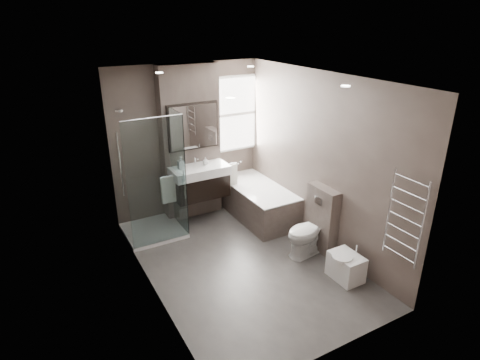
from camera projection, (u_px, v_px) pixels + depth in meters
room at (243, 178)px, 5.27m from camera, size 2.70×3.90×2.70m
vanity_pier at (190, 143)px, 6.71m from camera, size 1.00×0.25×2.60m
vanity at (200, 181)px, 6.64m from camera, size 0.95×0.47×0.66m
mirror_cabinet at (193, 126)px, 6.45m from camera, size 0.86×0.08×0.76m
towel_left at (168, 189)px, 6.38m from camera, size 0.24×0.06×0.44m
towel_right at (231, 177)px, 6.88m from camera, size 0.24×0.06×0.44m
shower_enclosure at (159, 206)px, 6.33m from camera, size 0.90×0.90×2.00m
bathtub at (257, 200)px, 6.95m from camera, size 0.75×1.60×0.57m
window at (235, 114)px, 7.05m from camera, size 0.98×0.06×1.33m
toilet at (309, 231)px, 5.85m from camera, size 0.78×0.51×0.74m
cistern_box at (322, 219)px, 5.92m from camera, size 0.19×0.55×1.00m
bidet at (346, 266)px, 5.34m from camera, size 0.40×0.45×0.47m
towel_radiator at (405, 219)px, 4.62m from camera, size 0.03×0.49×1.10m
soap_bottle_a at (181, 163)px, 6.42m from camera, size 0.09×0.09×0.20m
soap_bottle_b at (205, 161)px, 6.61m from camera, size 0.10×0.10×0.13m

